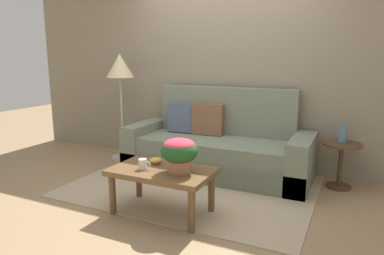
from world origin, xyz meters
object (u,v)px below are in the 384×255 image
Objects in this scene: side_table at (341,157)px; table_vase at (343,135)px; floor_lamp at (120,73)px; snack_bowl at (156,160)px; coffee_mug at (143,164)px; coffee_table at (162,176)px; potted_plant at (179,152)px; couch at (217,148)px.

side_table is 0.25m from table_vase.
snack_bowl is at bearing -43.02° from floor_lamp.
floor_lamp reaches higher than snack_bowl.
coffee_mug is 0.56× the size of table_vase.
side_table reaches higher than coffee_table.
table_vase is (1.29, 1.43, -0.01)m from potted_plant.
couch is 1.53× the size of floor_lamp.
floor_lamp is 2.98m from table_vase.
coffee_mug is (-1.63, -1.50, 0.12)m from side_table.
potted_plant reaches higher than side_table.
couch is 1.36m from potted_plant.
potted_plant is at bearing 11.98° from coffee_mug.
potted_plant is at bearing -20.60° from snack_bowl.
coffee_mug is at bearing -137.48° from side_table.
table_vase is at bearing 44.09° from coffee_table.
coffee_table is at bearing -135.91° from table_vase.
table_vase reaches higher than coffee_table.
couch is 1.31m from coffee_table.
couch reaches higher than side_table.
potted_plant reaches higher than snack_bowl.
potted_plant is at bearing -132.19° from side_table.
side_table is at bearing -43.61° from table_vase.
potted_plant is at bearing -83.50° from couch.
floor_lamp reaches higher than side_table.
potted_plant is at bearing -39.43° from floor_lamp.
coffee_mug is (1.28, -1.41, -0.75)m from floor_lamp.
coffee_mug reaches higher than coffee_table.
coffee_mug is at bearing -97.90° from couch.
couch is 18.80× the size of coffee_mug.
potted_plant reaches higher than coffee_mug.
table_vase is (-0.00, 0.00, 0.25)m from side_table.
floor_lamp is 12.26× the size of coffee_mug.
potted_plant is 2.72× the size of snack_bowl.
floor_lamp reaches higher than table_vase.
coffee_table is at bearing 24.84° from coffee_mug.
table_vase is at bearing 136.39° from side_table.
floor_lamp is (-1.44, 1.34, 0.87)m from coffee_table.
coffee_table is 2.81× the size of potted_plant.
side_table is 4.28× the size of coffee_mug.
side_table is (1.44, 0.11, 0.04)m from couch.
coffee_mug reaches higher than snack_bowl.
coffee_mug is (-0.34, -0.07, -0.14)m from potted_plant.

